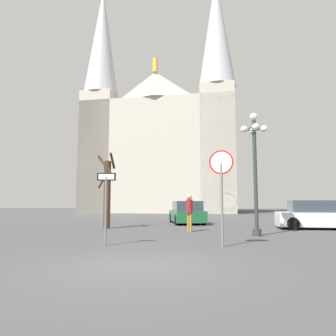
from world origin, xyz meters
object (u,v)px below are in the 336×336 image
at_px(cathedral, 161,140).
at_px(one_way_arrow_sign, 106,199).
at_px(stop_sign, 221,178).
at_px(bare_tree, 107,192).
at_px(pedestrian_walking, 189,209).
at_px(street_lamp, 255,160).
at_px(parked_car_near_green, 187,213).
at_px(parked_car_far_white, 316,216).

bearing_deg(cathedral, one_way_arrow_sign, -86.12).
height_order(stop_sign, one_way_arrow_sign, stop_sign).
height_order(bare_tree, pedestrian_walking, bare_tree).
distance_m(one_way_arrow_sign, street_lamp, 6.69).
xyz_separation_m(cathedral, parked_car_near_green, (4.41, -21.39, -9.16)).
height_order(one_way_arrow_sign, pedestrian_walking, one_way_arrow_sign).
bearing_deg(parked_car_near_green, one_way_arrow_sign, -101.75).
bearing_deg(parked_car_far_white, cathedral, 114.46).
relative_size(bare_tree, pedestrian_walking, 2.29).
xyz_separation_m(parked_car_far_white, pedestrian_walking, (-6.56, -2.09, 0.39)).
height_order(street_lamp, parked_car_near_green, street_lamp).
xyz_separation_m(cathedral, pedestrian_walking, (4.77, -26.99, -8.76)).
xyz_separation_m(cathedral, parked_car_far_white, (11.33, -24.90, -9.15)).
distance_m(stop_sign, parked_car_near_green, 10.83).
distance_m(stop_sign, pedestrian_walking, 5.27).
distance_m(cathedral, street_lamp, 30.37).
bearing_deg(cathedral, parked_car_far_white, -65.54).
bearing_deg(parked_car_far_white, stop_sign, -126.92).
xyz_separation_m(cathedral, one_way_arrow_sign, (2.18, -32.11, -8.33)).
bearing_deg(pedestrian_walking, cathedral, 100.02).
xyz_separation_m(parked_car_near_green, parked_car_far_white, (6.92, -3.51, 0.01)).
xyz_separation_m(cathedral, bare_tree, (0.26, -25.59, -7.87)).
relative_size(stop_sign, one_way_arrow_sign, 1.30).
distance_m(cathedral, parked_car_near_green, 23.68).
bearing_deg(cathedral, stop_sign, -79.40).
distance_m(street_lamp, bare_tree, 8.08).
bearing_deg(street_lamp, pedestrian_walking, 150.16).
height_order(street_lamp, pedestrian_walking, street_lamp).
xyz_separation_m(cathedral, street_lamp, (7.64, -28.64, -6.63)).
height_order(bare_tree, parked_car_near_green, bare_tree).
height_order(stop_sign, parked_car_far_white, stop_sign).
distance_m(stop_sign, parked_car_far_white, 9.01).
bearing_deg(one_way_arrow_sign, pedestrian_walking, 63.16).
distance_m(cathedral, bare_tree, 26.77).
xyz_separation_m(stop_sign, one_way_arrow_sign, (-3.81, -0.10, -0.67)).
bearing_deg(parked_car_near_green, cathedral, 101.64).
bearing_deg(one_way_arrow_sign, stop_sign, 1.58).
bearing_deg(cathedral, street_lamp, -75.06).
bearing_deg(parked_car_near_green, pedestrian_walking, -86.32).
xyz_separation_m(stop_sign, street_lamp, (1.65, 3.36, 1.03)).
height_order(parked_car_far_white, pedestrian_walking, pedestrian_walking).
bearing_deg(cathedral, parked_car_near_green, -78.36).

